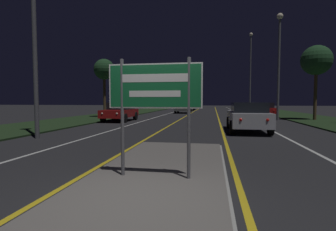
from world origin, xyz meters
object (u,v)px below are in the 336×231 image
at_px(car_receding_0, 248,116).
at_px(car_approaching_0, 120,111).
at_px(car_approaching_1, 183,107).
at_px(car_approaching_2, 189,106).
at_px(streetlight_right_far, 251,65).
at_px(highway_sign, 155,93).
at_px(car_receding_1, 263,109).
at_px(streetlight_right_near, 279,53).

xyz_separation_m(car_receding_0, car_approaching_0, (-8.84, 5.44, -0.03)).
bearing_deg(car_approaching_1, car_approaching_2, 90.63).
relative_size(streetlight_right_far, car_receding_0, 2.45).
distance_m(streetlight_right_far, car_approaching_1, 11.51).
xyz_separation_m(highway_sign, car_approaching_0, (-5.97, 14.39, -0.98)).
xyz_separation_m(car_receding_0, car_receding_1, (3.13, 13.33, -0.05)).
height_order(car_receding_1, car_approaching_0, car_approaching_0).
distance_m(car_receding_0, car_approaching_1, 19.96).
distance_m(streetlight_right_far, car_approaching_0, 22.83).
relative_size(highway_sign, streetlight_right_far, 0.21).
distance_m(streetlight_right_near, car_approaching_1, 14.79).
relative_size(streetlight_right_far, car_receding_1, 2.27).
height_order(streetlight_right_far, car_receding_1, streetlight_right_far).
xyz_separation_m(car_receding_1, car_approaching_1, (-8.62, 5.86, 0.02)).
xyz_separation_m(car_approaching_0, car_approaching_2, (3.25, 23.23, -0.02)).
xyz_separation_m(streetlight_right_near, car_approaching_2, (-8.95, 20.43, -4.60)).
relative_size(streetlight_right_near, car_approaching_0, 1.99).
height_order(highway_sign, streetlight_right_far, streetlight_right_far).
distance_m(streetlight_right_near, car_approaching_2, 22.77).
bearing_deg(car_approaching_2, car_receding_1, -60.38).
bearing_deg(car_approaching_0, highway_sign, -67.48).
xyz_separation_m(car_receding_1, car_approaching_2, (-8.72, 15.34, -0.01)).
bearing_deg(car_receding_0, highway_sign, -107.79).
relative_size(streetlight_right_far, car_approaching_1, 2.62).
height_order(streetlight_right_far, car_approaching_1, streetlight_right_far).
bearing_deg(streetlight_right_near, streetlight_right_far, 90.26).
xyz_separation_m(highway_sign, streetlight_right_near, (6.23, 17.19, 3.60)).
bearing_deg(streetlight_right_far, car_approaching_0, -123.29).
height_order(highway_sign, car_receding_1, highway_sign).
height_order(streetlight_right_near, car_approaching_1, streetlight_right_near).
distance_m(highway_sign, car_receding_0, 9.44).
height_order(streetlight_right_far, car_receding_0, streetlight_right_far).
distance_m(streetlight_right_near, car_approaching_0, 13.32).
bearing_deg(car_receding_1, streetlight_right_near, -87.46).
height_order(highway_sign, car_receding_0, highway_sign).
bearing_deg(streetlight_right_far, streetlight_right_near, -89.74).
bearing_deg(car_receding_1, highway_sign, -105.08).
bearing_deg(highway_sign, streetlight_right_far, 79.38).
bearing_deg(streetlight_right_near, car_approaching_1, 128.94).
height_order(highway_sign, car_approaching_1, highway_sign).
relative_size(car_receding_0, car_approaching_0, 1.04).
bearing_deg(car_approaching_0, car_approaching_1, 76.30).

